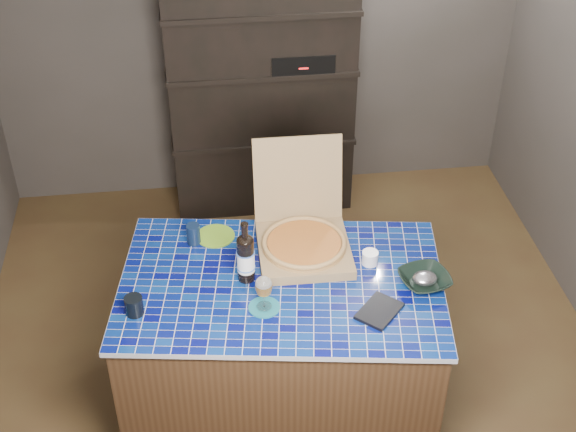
{
  "coord_description": "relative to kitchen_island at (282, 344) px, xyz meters",
  "views": [
    {
      "loc": [
        -0.41,
        -3.19,
        3.33
      ],
      "look_at": [
        -0.01,
        0.0,
        0.96
      ],
      "focal_mm": 50.0,
      "sensor_mm": 36.0,
      "label": 1
    }
  ],
  "objects": [
    {
      "name": "foil_contents",
      "position": [
        0.66,
        -0.11,
        0.46
      ],
      "size": [
        0.12,
        0.1,
        0.06
      ],
      "primitive_type": "ellipsoid",
      "color": "#B8B7C3",
      "rests_on": "bowl"
    },
    {
      "name": "shelving_unit",
      "position": [
        0.09,
        1.88,
        0.48
      ],
      "size": [
        1.2,
        0.41,
        1.8
      ],
      "color": "black",
      "rests_on": "floor"
    },
    {
      "name": "mead_bottle",
      "position": [
        -0.16,
        0.04,
        0.55
      ],
      "size": [
        0.09,
        0.09,
        0.33
      ],
      "color": "black",
      "rests_on": "kitchen_island"
    },
    {
      "name": "bowl",
      "position": [
        0.66,
        -0.11,
        0.45
      ],
      "size": [
        0.28,
        0.28,
        0.06
      ],
      "primitive_type": "imported",
      "rotation": [
        0.0,
        0.0,
        0.22
      ],
      "color": "black",
      "rests_on": "kitchen_island"
    },
    {
      "name": "kitchen_island",
      "position": [
        0.0,
        0.0,
        0.0
      ],
      "size": [
        1.65,
        1.18,
        0.84
      ],
      "rotation": [
        0.0,
        0.0,
        -0.15
      ],
      "color": "#442C1A",
      "rests_on": "floor"
    },
    {
      "name": "tumbler",
      "position": [
        -0.68,
        -0.13,
        0.46
      ],
      "size": [
        0.08,
        0.08,
        0.09
      ],
      "primitive_type": "cylinder",
      "color": "black",
      "rests_on": "kitchen_island"
    },
    {
      "name": "navy_cup",
      "position": [
        -0.4,
        0.35,
        0.47
      ],
      "size": [
        0.07,
        0.07,
        0.11
      ],
      "primitive_type": "cylinder",
      "color": "#0D1A31",
      "rests_on": "kitchen_island"
    },
    {
      "name": "dvd_case",
      "position": [
        0.41,
        -0.27,
        0.43
      ],
      "size": [
        0.25,
        0.25,
        0.02
      ],
      "primitive_type": "cube",
      "rotation": [
        0.0,
        0.0,
        -0.74
      ],
      "color": "black",
      "rests_on": "kitchen_island"
    },
    {
      "name": "pizza_box",
      "position": [
        0.14,
        0.22,
        0.49
      ],
      "size": [
        0.45,
        0.55,
        0.49
      ],
      "rotation": [
        0.0,
        0.0,
        -0.01
      ],
      "color": "olive",
      "rests_on": "kitchen_island"
    },
    {
      "name": "teal_trivet",
      "position": [
        -0.1,
        -0.17,
        0.42
      ],
      "size": [
        0.15,
        0.15,
        0.01
      ],
      "primitive_type": "cylinder",
      "color": "#156471",
      "rests_on": "kitchen_island"
    },
    {
      "name": "white_jar",
      "position": [
        0.44,
        0.08,
        0.45
      ],
      "size": [
        0.08,
        0.08,
        0.07
      ],
      "primitive_type": "cylinder",
      "color": "white",
      "rests_on": "kitchen_island"
    },
    {
      "name": "wine_glass",
      "position": [
        -0.1,
        -0.17,
        0.54
      ],
      "size": [
        0.08,
        0.08,
        0.18
      ],
      "color": "white",
      "rests_on": "teal_trivet"
    },
    {
      "name": "room",
      "position": [
        0.09,
        0.35,
        0.83
      ],
      "size": [
        3.5,
        3.5,
        3.5
      ],
      "color": "brown",
      "rests_on": "ground"
    },
    {
      "name": "green_trivet",
      "position": [
        -0.29,
        0.38,
        0.42
      ],
      "size": [
        0.2,
        0.2,
        0.01
      ],
      "primitive_type": "cylinder",
      "color": "#6B9E21",
      "rests_on": "kitchen_island"
    }
  ]
}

